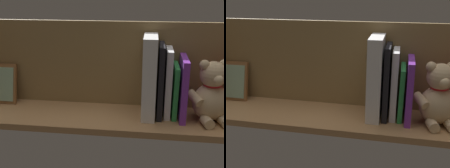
{
  "view_description": "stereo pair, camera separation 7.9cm",
  "coord_description": "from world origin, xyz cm",
  "views": [
    {
      "loc": [
        -12.8,
        95.38,
        42.96
      ],
      "look_at": [
        0.0,
        0.0,
        11.07
      ],
      "focal_mm": 48.02,
      "sensor_mm": 36.0,
      "label": 1
    },
    {
      "loc": [
        -20.61,
        94.01,
        42.96
      ],
      "look_at": [
        0.0,
        0.0,
        11.07
      ],
      "focal_mm": 48.02,
      "sensor_mm": 36.0,
      "label": 2
    }
  ],
  "objects": [
    {
      "name": "ground_plane",
      "position": [
        0.0,
        0.0,
        -1.1
      ],
      "size": [
        106.69,
        24.79,
        2.2
      ],
      "primitive_type": "cube",
      "color": "#A87A4C"
    },
    {
      "name": "shelf_back_panel",
      "position": [
        0.0,
        -10.15,
        15.49
      ],
      "size": [
        106.69,
        1.5,
        30.98
      ],
      "primitive_type": "cube",
      "color": "olive",
      "rests_on": "ground_plane"
    },
    {
      "name": "teddy_bear",
      "position": [
        -32.88,
        0.23,
        9.06
      ],
      "size": [
        16.28,
        14.97,
        20.59
      ],
      "rotation": [
        0.0,
        0.0,
        0.23
      ],
      "color": "#D1B284",
      "rests_on": "ground_plane"
    },
    {
      "name": "book_2",
      "position": [
        -23.66,
        -1.39,
        10.33
      ],
      "size": [
        2.02,
        15.2,
        20.66
      ],
      "primitive_type": "cube",
      "rotation": [
        0.0,
        0.0,
        0.0
      ],
      "color": "purple",
      "rests_on": "ground_plane"
    },
    {
      "name": "book_3",
      "position": [
        -21.24,
        -2.73,
        8.89
      ],
      "size": [
        1.73,
        12.54,
        17.79
      ],
      "primitive_type": "cube",
      "rotation": [
        0.0,
        -0.01,
        0.0
      ],
      "color": "green",
      "rests_on": "ground_plane"
    },
    {
      "name": "book_4",
      "position": [
        -18.79,
        -2.87,
        11.56
      ],
      "size": [
        2.04,
        12.24,
        23.13
      ],
      "primitive_type": "cube",
      "color": "silver",
      "rests_on": "ground_plane"
    },
    {
      "name": "book_5",
      "position": [
        -16.26,
        -2.24,
        12.33
      ],
      "size": [
        1.7,
        13.5,
        24.65
      ],
      "primitive_type": "cube",
      "color": "black",
      "rests_on": "ground_plane"
    },
    {
      "name": "dictionary_thick_white",
      "position": [
        -12.49,
        -1.46,
        13.74
      ],
      "size": [
        4.5,
        14.87,
        27.48
      ],
      "primitive_type": "cube",
      "color": "white",
      "rests_on": "ground_plane"
    },
    {
      "name": "picture_frame_leaning",
      "position": [
        42.81,
        -6.08,
        7.36
      ],
      "size": [
        10.72,
        5.14,
        15.02
      ],
      "color": "brown",
      "rests_on": "ground_plane"
    }
  ]
}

